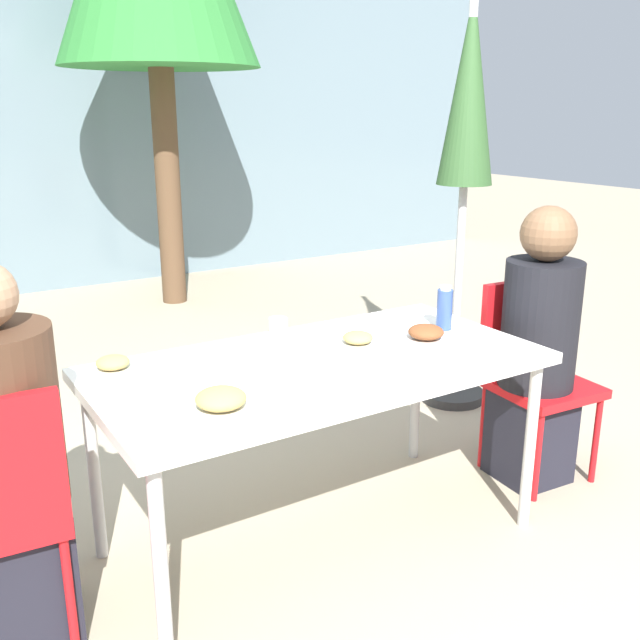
{
  "coord_description": "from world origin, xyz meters",
  "views": [
    {
      "loc": [
        -1.26,
        -2.01,
        1.59
      ],
      "look_at": [
        0.0,
        0.0,
        0.88
      ],
      "focal_mm": 40.0,
      "sensor_mm": 36.0,
      "label": 1
    }
  ],
  "objects_px": {
    "person_right": "(537,353)",
    "salad_bowl": "(145,385)",
    "person_left": "(6,470)",
    "chair_right": "(531,364)",
    "bottle": "(444,309)",
    "drinking_cup": "(278,329)",
    "closed_umbrella": "(467,119)"
  },
  "relations": [
    {
      "from": "person_left",
      "to": "bottle",
      "type": "distance_m",
      "value": 1.69
    },
    {
      "from": "chair_right",
      "to": "salad_bowl",
      "type": "xyz_separation_m",
      "value": [
        -1.72,
        0.05,
        0.25
      ]
    },
    {
      "from": "closed_umbrella",
      "to": "salad_bowl",
      "type": "distance_m",
      "value": 2.25
    },
    {
      "from": "person_left",
      "to": "bottle",
      "type": "relative_size",
      "value": 6.58
    },
    {
      "from": "closed_umbrella",
      "to": "drinking_cup",
      "type": "height_order",
      "value": "closed_umbrella"
    },
    {
      "from": "closed_umbrella",
      "to": "salad_bowl",
      "type": "height_order",
      "value": "closed_umbrella"
    },
    {
      "from": "chair_right",
      "to": "person_right",
      "type": "height_order",
      "value": "person_right"
    },
    {
      "from": "chair_right",
      "to": "bottle",
      "type": "height_order",
      "value": "bottle"
    },
    {
      "from": "closed_umbrella",
      "to": "drinking_cup",
      "type": "xyz_separation_m",
      "value": [
        -1.37,
        -0.48,
        -0.76
      ]
    },
    {
      "from": "person_left",
      "to": "drinking_cup",
      "type": "xyz_separation_m",
      "value": [
        1.04,
        0.21,
        0.21
      ]
    },
    {
      "from": "chair_right",
      "to": "bottle",
      "type": "distance_m",
      "value": 0.58
    },
    {
      "from": "chair_right",
      "to": "salad_bowl",
      "type": "bearing_deg",
      "value": 2.63
    },
    {
      "from": "bottle",
      "to": "drinking_cup",
      "type": "bearing_deg",
      "value": 159.13
    },
    {
      "from": "bottle",
      "to": "salad_bowl",
      "type": "height_order",
      "value": "bottle"
    },
    {
      "from": "person_right",
      "to": "drinking_cup",
      "type": "height_order",
      "value": "person_right"
    },
    {
      "from": "drinking_cup",
      "to": "salad_bowl",
      "type": "bearing_deg",
      "value": -158.15
    },
    {
      "from": "person_left",
      "to": "drinking_cup",
      "type": "bearing_deg",
      "value": 15.91
    },
    {
      "from": "chair_right",
      "to": "person_right",
      "type": "distance_m",
      "value": 0.13
    },
    {
      "from": "bottle",
      "to": "drinking_cup",
      "type": "xyz_separation_m",
      "value": [
        -0.63,
        0.24,
        -0.04
      ]
    },
    {
      "from": "chair_right",
      "to": "bottle",
      "type": "xyz_separation_m",
      "value": [
        -0.48,
        0.05,
        0.31
      ]
    },
    {
      "from": "closed_umbrella",
      "to": "person_right",
      "type": "bearing_deg",
      "value": -110.64
    },
    {
      "from": "person_left",
      "to": "person_right",
      "type": "xyz_separation_m",
      "value": [
        2.09,
        -0.16,
        0.02
      ]
    },
    {
      "from": "person_right",
      "to": "salad_bowl",
      "type": "height_order",
      "value": "person_right"
    },
    {
      "from": "person_right",
      "to": "drinking_cup",
      "type": "bearing_deg",
      "value": -15.1
    },
    {
      "from": "person_left",
      "to": "person_right",
      "type": "relative_size",
      "value": 0.98
    },
    {
      "from": "chair_right",
      "to": "bottle",
      "type": "relative_size",
      "value": 4.74
    },
    {
      "from": "bottle",
      "to": "salad_bowl",
      "type": "bearing_deg",
      "value": -179.74
    },
    {
      "from": "person_right",
      "to": "person_left",
      "type": "bearing_deg",
      "value": -0.11
    },
    {
      "from": "person_right",
      "to": "salad_bowl",
      "type": "distance_m",
      "value": 1.68
    },
    {
      "from": "person_left",
      "to": "closed_umbrella",
      "type": "height_order",
      "value": "closed_umbrella"
    },
    {
      "from": "chair_right",
      "to": "bottle",
      "type": "bearing_deg",
      "value": -1.99
    },
    {
      "from": "person_right",
      "to": "closed_umbrella",
      "type": "relative_size",
      "value": 0.56
    }
  ]
}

